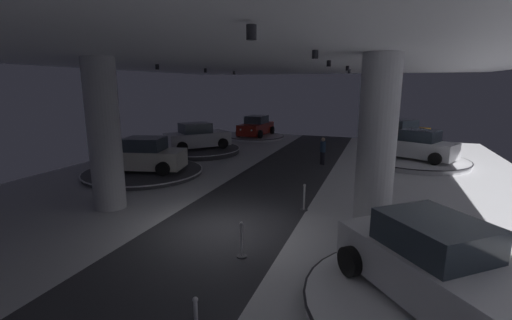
{
  "coord_description": "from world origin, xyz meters",
  "views": [
    {
      "loc": [
        4.6,
        -9.5,
        4.54
      ],
      "look_at": [
        -0.35,
        4.17,
        1.4
      ],
      "focal_mm": 24.43,
      "sensor_mm": 36.0,
      "label": 1
    }
  ],
  "objects_px": {
    "display_platform_far_right": "(415,161)",
    "display_car_mid_left": "(143,156)",
    "display_platform_mid_left": "(144,172)",
    "visitor_walking_near": "(323,149)",
    "display_car_far_left": "(197,137)",
    "display_car_deep_left": "(256,127)",
    "display_platform_deep_left": "(256,137)",
    "display_platform_far_left": "(198,150)",
    "column_right": "(377,143)",
    "display_platform_deep_right": "(401,144)",
    "display_car_near_right": "(436,266)",
    "display_car_deep_right": "(402,132)",
    "display_platform_near_right": "(432,307)",
    "display_car_far_right": "(417,146)",
    "column_left": "(104,135)"
  },
  "relations": [
    {
      "from": "display_car_mid_left",
      "to": "display_platform_far_right",
      "type": "bearing_deg",
      "value": 29.28
    },
    {
      "from": "display_car_deep_left",
      "to": "display_platform_deep_left",
      "type": "bearing_deg",
      "value": -92.66
    },
    {
      "from": "display_car_deep_right",
      "to": "display_platform_mid_left",
      "type": "relative_size",
      "value": 0.72
    },
    {
      "from": "display_platform_far_right",
      "to": "display_car_deep_right",
      "type": "bearing_deg",
      "value": 94.25
    },
    {
      "from": "column_left",
      "to": "display_car_near_right",
      "type": "xyz_separation_m",
      "value": [
        10.65,
        -2.83,
        -1.69
      ]
    },
    {
      "from": "display_platform_mid_left",
      "to": "visitor_walking_near",
      "type": "height_order",
      "value": "visitor_walking_near"
    },
    {
      "from": "display_car_far_left",
      "to": "display_car_far_right",
      "type": "bearing_deg",
      "value": 5.88
    },
    {
      "from": "display_car_deep_left",
      "to": "display_car_mid_left",
      "type": "bearing_deg",
      "value": -94.65
    },
    {
      "from": "display_car_mid_left",
      "to": "display_platform_mid_left",
      "type": "bearing_deg",
      "value": -166.51
    },
    {
      "from": "display_car_near_right",
      "to": "display_car_deep_left",
      "type": "bearing_deg",
      "value": 118.34
    },
    {
      "from": "column_right",
      "to": "display_platform_near_right",
      "type": "xyz_separation_m",
      "value": [
        1.33,
        -4.46,
        -2.59
      ]
    },
    {
      "from": "column_right",
      "to": "display_car_mid_left",
      "type": "xyz_separation_m",
      "value": [
        -11.32,
        3.0,
        -1.76
      ]
    },
    {
      "from": "display_car_mid_left",
      "to": "display_car_far_left",
      "type": "bearing_deg",
      "value": 92.64
    },
    {
      "from": "display_car_far_left",
      "to": "column_right",
      "type": "bearing_deg",
      "value": -38.08
    },
    {
      "from": "column_left",
      "to": "display_car_far_left",
      "type": "bearing_deg",
      "value": 101.94
    },
    {
      "from": "display_car_near_right",
      "to": "display_platform_near_right",
      "type": "bearing_deg",
      "value": -50.02
    },
    {
      "from": "display_platform_deep_left",
      "to": "display_platform_deep_right",
      "type": "bearing_deg",
      "value": 0.8
    },
    {
      "from": "display_car_far_right",
      "to": "display_platform_mid_left",
      "type": "relative_size",
      "value": 0.75
    },
    {
      "from": "display_platform_near_right",
      "to": "display_car_near_right",
      "type": "distance_m",
      "value": 0.89
    },
    {
      "from": "visitor_walking_near",
      "to": "display_platform_far_left",
      "type": "bearing_deg",
      "value": 175.15
    },
    {
      "from": "display_platform_far_right",
      "to": "display_car_mid_left",
      "type": "bearing_deg",
      "value": -150.72
    },
    {
      "from": "column_left",
      "to": "display_car_far_right",
      "type": "relative_size",
      "value": 1.21
    },
    {
      "from": "display_car_deep_right",
      "to": "display_platform_deep_left",
      "type": "distance_m",
      "value": 11.83
    },
    {
      "from": "column_right",
      "to": "display_car_deep_right",
      "type": "relative_size",
      "value": 1.26
    },
    {
      "from": "display_car_far_right",
      "to": "display_car_deep_left",
      "type": "bearing_deg",
      "value": 152.58
    },
    {
      "from": "display_platform_far_left",
      "to": "display_car_mid_left",
      "type": "distance_m",
      "value": 6.18
    },
    {
      "from": "display_platform_far_left",
      "to": "display_platform_near_right",
      "type": "xyz_separation_m",
      "value": [
        12.91,
        -13.57,
        -0.02
      ]
    },
    {
      "from": "display_car_mid_left",
      "to": "display_platform_deep_left",
      "type": "xyz_separation_m",
      "value": [
        1.13,
        13.86,
        -0.86
      ]
    },
    {
      "from": "column_right",
      "to": "display_platform_far_right",
      "type": "height_order",
      "value": "column_right"
    },
    {
      "from": "display_platform_mid_left",
      "to": "visitor_walking_near",
      "type": "bearing_deg",
      "value": 32.86
    },
    {
      "from": "display_platform_deep_right",
      "to": "display_car_near_right",
      "type": "height_order",
      "value": "display_car_near_right"
    },
    {
      "from": "display_car_far_left",
      "to": "display_car_deep_left",
      "type": "relative_size",
      "value": 1.02
    },
    {
      "from": "display_platform_deep_right",
      "to": "display_platform_deep_left",
      "type": "xyz_separation_m",
      "value": [
        -11.82,
        -0.17,
        -0.02
      ]
    },
    {
      "from": "column_left",
      "to": "display_platform_near_right",
      "type": "height_order",
      "value": "column_left"
    },
    {
      "from": "display_car_far_right",
      "to": "column_left",
      "type": "bearing_deg",
      "value": -133.43
    },
    {
      "from": "display_car_deep_right",
      "to": "display_car_deep_left",
      "type": "height_order",
      "value": "display_car_deep_right"
    },
    {
      "from": "display_platform_deep_left",
      "to": "visitor_walking_near",
      "type": "distance_m",
      "value": 11.14
    },
    {
      "from": "display_platform_deep_left",
      "to": "display_car_mid_left",
      "type": "bearing_deg",
      "value": -94.66
    },
    {
      "from": "column_right",
      "to": "visitor_walking_near",
      "type": "bearing_deg",
      "value": 109.66
    },
    {
      "from": "column_left",
      "to": "display_platform_far_right",
      "type": "bearing_deg",
      "value": 46.67
    },
    {
      "from": "display_platform_far_left",
      "to": "column_right",
      "type": "bearing_deg",
      "value": -38.2
    },
    {
      "from": "display_platform_deep_right",
      "to": "display_car_deep_left",
      "type": "distance_m",
      "value": 11.85
    },
    {
      "from": "display_car_far_left",
      "to": "display_platform_mid_left",
      "type": "bearing_deg",
      "value": -87.65
    },
    {
      "from": "display_platform_deep_left",
      "to": "display_platform_far_left",
      "type": "bearing_deg",
      "value": -100.18
    },
    {
      "from": "display_platform_deep_right",
      "to": "display_platform_deep_left",
      "type": "distance_m",
      "value": 11.82
    },
    {
      "from": "display_platform_far_right",
      "to": "display_car_mid_left",
      "type": "height_order",
      "value": "display_car_mid_left"
    },
    {
      "from": "display_platform_far_left",
      "to": "display_platform_deep_left",
      "type": "relative_size",
      "value": 1.17
    },
    {
      "from": "display_car_deep_left",
      "to": "visitor_walking_near",
      "type": "height_order",
      "value": "display_car_deep_left"
    },
    {
      "from": "column_left",
      "to": "display_platform_near_right",
      "type": "bearing_deg",
      "value": -14.98
    },
    {
      "from": "display_platform_deep_right",
      "to": "display_platform_near_right",
      "type": "height_order",
      "value": "display_platform_near_right"
    }
  ]
}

